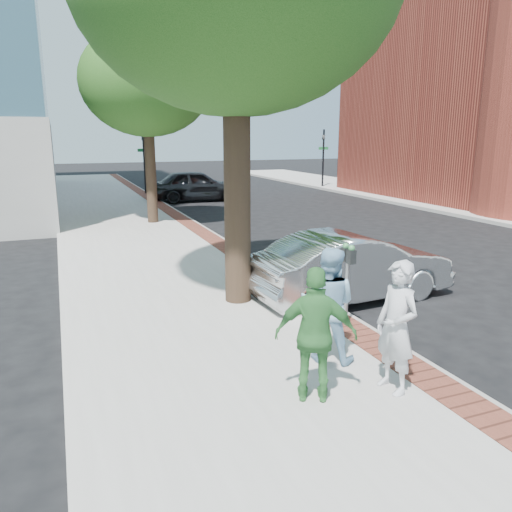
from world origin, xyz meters
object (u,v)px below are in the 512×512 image
person_officer (328,305)px  bg_car (196,185)px  person_green (316,335)px  sedan_silver (352,267)px  person_gray (397,327)px  parking_meter (348,268)px

person_officer → bg_car: person_officer is taller
person_officer → person_green: (-0.72, -0.97, 0.01)m
person_green → sedan_silver: 4.61m
person_gray → person_officer: bearing=-169.8°
parking_meter → person_officer: (-0.99, -1.07, -0.20)m
bg_car → person_gray: bearing=178.1°
person_gray → bg_car: (2.98, 21.02, -0.19)m
person_gray → person_green: person_gray is taller
sedan_silver → parking_meter: bearing=140.7°
person_green → bg_car: bearing=-74.3°
person_officer → bg_car: (3.34, 19.88, -0.17)m
person_green → sedan_silver: size_ratio=0.39×
person_gray → person_officer: person_gray is taller
parking_meter → person_green: size_ratio=0.85×
person_gray → sedan_silver: size_ratio=0.40×
person_gray → bg_car: 21.24m
person_gray → person_officer: (-0.35, 1.14, -0.02)m
person_gray → bg_car: bearing=165.0°
person_green → bg_car: 21.24m
person_officer → sedan_silver: size_ratio=0.39×
parking_meter → sedan_silver: (1.11, 1.59, -0.48)m
person_gray → person_green: size_ratio=1.01×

